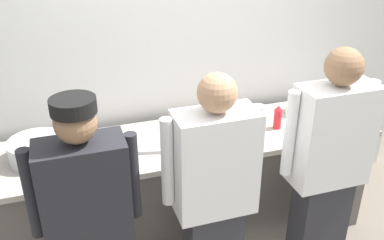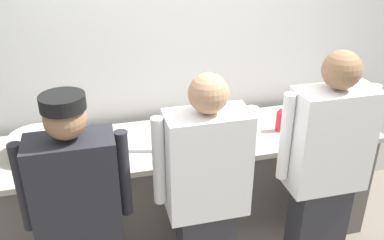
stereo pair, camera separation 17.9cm
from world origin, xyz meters
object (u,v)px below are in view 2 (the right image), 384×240
(mixing_bowl_steel, at_px, (39,145))
(squeeze_bottle_primary, at_px, (97,138))
(squeeze_bottle_secondary, at_px, (280,120))
(ramekin_green_sauce, at_px, (70,165))
(chef_far_right, at_px, (324,174))
(chef_near_left, at_px, (80,222))
(chef_center, at_px, (206,198))
(plate_stack_front, at_px, (305,113))
(squeeze_bottle_spare, at_px, (205,119))
(deli_cup, at_px, (101,153))
(sheet_tray, at_px, (164,139))
(ramekin_orange_sauce, at_px, (332,118))
(ramekin_yellow_sauce, at_px, (103,132))
(plate_stack_rear, at_px, (245,135))
(ramekin_red_sauce, at_px, (321,131))

(mixing_bowl_steel, distance_m, squeeze_bottle_primary, 0.39)
(squeeze_bottle_secondary, relative_size, ramekin_green_sauce, 1.87)
(chef_far_right, xyz_separation_m, ramekin_green_sauce, (-1.54, 0.47, 0.02))
(chef_near_left, relative_size, chef_center, 0.98)
(plate_stack_front, xyz_separation_m, squeeze_bottle_secondary, (-0.30, -0.16, 0.05))
(squeeze_bottle_spare, height_order, deli_cup, squeeze_bottle_spare)
(ramekin_green_sauce, relative_size, deli_cup, 0.97)
(sheet_tray, distance_m, squeeze_bottle_spare, 0.34)
(mixing_bowl_steel, distance_m, deli_cup, 0.44)
(chef_center, height_order, squeeze_bottle_primary, chef_center)
(mixing_bowl_steel, bearing_deg, ramekin_orange_sauce, -1.17)
(squeeze_bottle_primary, distance_m, ramekin_green_sauce, 0.28)
(squeeze_bottle_primary, relative_size, squeeze_bottle_secondary, 1.02)
(ramekin_yellow_sauce, bearing_deg, squeeze_bottle_spare, -10.75)
(sheet_tray, bearing_deg, chef_far_right, -37.04)
(plate_stack_front, xyz_separation_m, sheet_tray, (-1.16, -0.11, -0.02))
(squeeze_bottle_secondary, height_order, ramekin_orange_sauce, squeeze_bottle_secondary)
(squeeze_bottle_secondary, bearing_deg, squeeze_bottle_primary, 177.75)
(plate_stack_front, relative_size, sheet_tray, 0.46)
(plate_stack_front, bearing_deg, chef_far_right, -109.34)
(plate_stack_rear, height_order, ramekin_green_sauce, plate_stack_rear)
(squeeze_bottle_spare, bearing_deg, squeeze_bottle_secondary, -12.50)
(ramekin_green_sauce, bearing_deg, ramekin_red_sauce, 0.71)
(plate_stack_rear, bearing_deg, squeeze_bottle_secondary, 11.19)
(chef_center, distance_m, squeeze_bottle_spare, 0.78)
(plate_stack_rear, distance_m, ramekin_green_sauce, 1.22)
(sheet_tray, bearing_deg, chef_center, -80.35)
(squeeze_bottle_spare, xyz_separation_m, ramekin_red_sauce, (0.82, -0.24, -0.08))
(plate_stack_front, xyz_separation_m, ramekin_orange_sauce, (0.17, -0.12, -0.01))
(plate_stack_front, distance_m, squeeze_bottle_spare, 0.84)
(squeeze_bottle_primary, xyz_separation_m, ramekin_yellow_sauce, (0.05, 0.21, -0.07))
(chef_center, distance_m, ramekin_red_sauce, 1.14)
(chef_near_left, xyz_separation_m, deli_cup, (0.15, 0.55, 0.09))
(chef_near_left, bearing_deg, squeeze_bottle_spare, 39.46)
(ramekin_yellow_sauce, bearing_deg, ramekin_orange_sauce, -6.92)
(squeeze_bottle_spare, height_order, ramekin_yellow_sauce, squeeze_bottle_spare)
(chef_far_right, distance_m, squeeze_bottle_primary, 1.50)
(sheet_tray, height_order, squeeze_bottle_spare, squeeze_bottle_spare)
(mixing_bowl_steel, relative_size, ramekin_orange_sauce, 4.59)
(chef_center, bearing_deg, squeeze_bottle_secondary, 40.10)
(chef_near_left, height_order, ramekin_red_sauce, chef_near_left)
(sheet_tray, xyz_separation_m, ramekin_orange_sauce, (1.32, -0.01, 0.01))
(chef_center, height_order, plate_stack_rear, chef_center)
(plate_stack_front, distance_m, mixing_bowl_steel, 2.01)
(chef_far_right, bearing_deg, chef_center, -178.87)
(plate_stack_front, xyz_separation_m, plate_stack_rear, (-0.59, -0.22, -0.01))
(chef_center, bearing_deg, mixing_bowl_steel, 143.40)
(sheet_tray, bearing_deg, squeeze_bottle_secondary, -3.94)
(plate_stack_front, height_order, squeeze_bottle_primary, squeeze_bottle_primary)
(sheet_tray, height_order, ramekin_orange_sauce, ramekin_orange_sauce)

